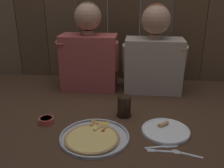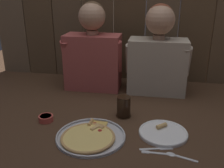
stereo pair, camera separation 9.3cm
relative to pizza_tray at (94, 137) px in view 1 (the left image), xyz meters
name	(u,v)px [view 1 (the left image)]	position (x,y,z in m)	size (l,w,h in m)	color
ground_plane	(114,121)	(0.08, 0.19, -0.01)	(3.20, 3.20, 0.00)	#422B1C
pizza_tray	(94,137)	(0.00, 0.00, 0.00)	(0.35, 0.35, 0.03)	silver
dinner_plate	(166,131)	(0.36, 0.10, 0.00)	(0.25, 0.25, 0.03)	white
drinking_glass	(124,106)	(0.13, 0.26, 0.05)	(0.09, 0.09, 0.12)	black
dipping_bowl	(46,120)	(-0.28, 0.12, 0.01)	(0.08, 0.08, 0.03)	#CC4C42
table_fork	(160,151)	(0.32, -0.07, -0.01)	(0.13, 0.02, 0.01)	silver
table_knife	(161,147)	(0.33, -0.04, -0.01)	(0.15, 0.06, 0.01)	silver
table_spoon	(181,152)	(0.41, -0.07, -0.01)	(0.14, 0.06, 0.01)	silver
diner_left	(89,51)	(-0.14, 0.66, 0.27)	(0.42, 0.21, 0.61)	#AD4C47
diner_right	(154,53)	(0.31, 0.66, 0.27)	(0.43, 0.21, 0.60)	#B2A38E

